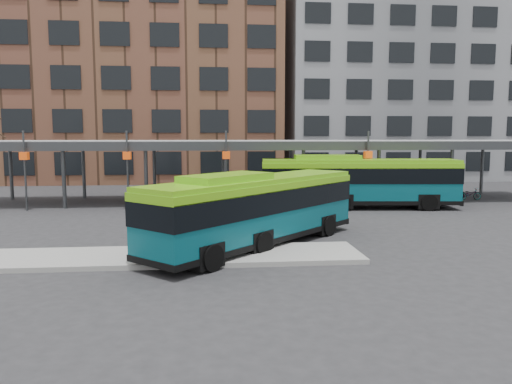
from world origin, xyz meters
The scene contains 9 objects.
ground centered at (0.00, 0.00, 0.00)m, with size 120.00×120.00×0.00m, color #28282B.
boarding_island centered at (-5.50, -3.00, 0.09)m, with size 14.00×3.00×0.18m, color gray.
canopy centered at (-0.06, 12.87, 3.91)m, with size 40.00×6.53×4.80m.
building_brick centered at (-10.00, 32.00, 11.00)m, with size 26.00×14.00×22.00m, color brown.
building_grey centered at (16.00, 32.00, 10.00)m, with size 24.00×14.00×20.00m, color slate.
bus_front centered at (-2.18, -1.32, 1.60)m, with size 9.47×9.69×3.08m.
bus_rear centered at (5.16, 8.94, 1.73)m, with size 12.22×3.74×3.32m.
pedestrian centered at (-5.54, -4.14, 0.96)m, with size 0.59×0.66×1.53m.
bike_rack centered at (12.41, 11.87, 0.47)m, with size 4.89×1.27×1.03m.
Camera 1 is at (-4.13, -21.16, 4.52)m, focal length 35.00 mm.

